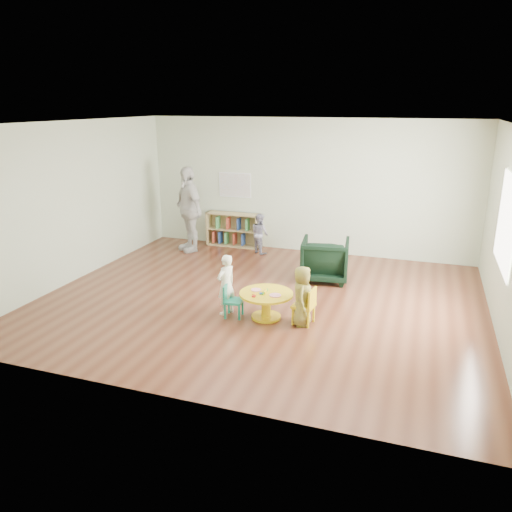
# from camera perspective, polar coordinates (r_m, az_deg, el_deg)

# --- Properties ---
(room) EXTENTS (7.10, 7.00, 2.80)m
(room) POSITION_cam_1_polar(r_m,az_deg,el_deg) (7.68, 0.69, 8.17)
(room) COLOR #552A1A
(room) RESTS_ON ground
(activity_table) EXTENTS (0.80, 0.80, 0.44)m
(activity_table) POSITION_cam_1_polar(r_m,az_deg,el_deg) (7.43, 1.18, -5.10)
(activity_table) COLOR yellow
(activity_table) RESTS_ON ground
(kid_chair_left) EXTENTS (0.30, 0.30, 0.51)m
(kid_chair_left) POSITION_cam_1_polar(r_m,az_deg,el_deg) (7.49, -2.84, -5.00)
(kid_chair_left) COLOR #18886C
(kid_chair_left) RESTS_ON ground
(kid_chair_right) EXTENTS (0.33, 0.33, 0.55)m
(kid_chair_right) POSITION_cam_1_polar(r_m,az_deg,el_deg) (7.26, 5.77, -5.59)
(kid_chair_right) COLOR yellow
(kid_chair_right) RESTS_ON ground
(bookshelf) EXTENTS (1.20, 0.30, 0.75)m
(bookshelf) POSITION_cam_1_polar(r_m,az_deg,el_deg) (11.16, -2.65, 3.03)
(bookshelf) COLOR tan
(bookshelf) RESTS_ON ground
(alphabet_poster) EXTENTS (0.74, 0.01, 0.54)m
(alphabet_poster) POSITION_cam_1_polar(r_m,az_deg,el_deg) (11.07, -2.41, 8.11)
(alphabet_poster) COLOR white
(alphabet_poster) RESTS_ON ground
(armchair) EXTENTS (0.93, 0.95, 0.77)m
(armchair) POSITION_cam_1_polar(r_m,az_deg,el_deg) (9.06, 7.89, -0.40)
(armchair) COLOR black
(armchair) RESTS_ON ground
(child_left) EXTENTS (0.34, 0.40, 0.94)m
(child_left) POSITION_cam_1_polar(r_m,az_deg,el_deg) (7.53, -3.44, -3.27)
(child_left) COLOR white
(child_left) RESTS_ON ground
(child_right) EXTENTS (0.35, 0.47, 0.89)m
(child_right) POSITION_cam_1_polar(r_m,az_deg,el_deg) (7.18, 5.28, -4.57)
(child_right) COLOR yellow
(child_right) RESTS_ON ground
(toddler) EXTENTS (0.53, 0.50, 0.85)m
(toddler) POSITION_cam_1_polar(r_m,az_deg,el_deg) (10.58, 0.45, 2.59)
(toddler) COLOR #1C1C47
(toddler) RESTS_ON ground
(adult_caretaker) EXTENTS (1.11, 1.01, 1.82)m
(adult_caretaker) POSITION_cam_1_polar(r_m,az_deg,el_deg) (10.77, -7.72, 5.33)
(adult_caretaker) COLOR silver
(adult_caretaker) RESTS_ON ground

